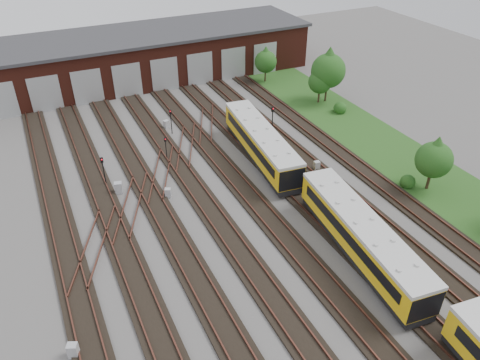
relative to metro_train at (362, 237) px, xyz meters
name	(u,v)px	position (x,y,z in m)	size (l,w,h in m)	color
ground	(267,250)	(-6.00, 3.58, -1.88)	(120.00, 120.00, 0.00)	#4D4A47
track_network	(261,245)	(-6.17, 4.17, -1.78)	(30.40, 70.00, 0.33)	black
maintenance_shed	(130,57)	(-6.01, 43.55, 1.32)	(51.00, 12.50, 6.35)	#4C1C13
grass_verge	(377,143)	(13.00, 13.58, -1.86)	(8.00, 55.00, 0.05)	#234C19
metro_train	(362,237)	(0.00, 0.00, 0.00)	(4.19, 46.88, 3.03)	black
signal_mast_0	(103,168)	(-15.23, 18.12, 0.01)	(0.26, 0.24, 2.94)	black
signal_mast_1	(171,119)	(-6.34, 25.25, -0.01)	(0.27, 0.25, 2.93)	black
signal_mast_2	(166,146)	(-8.65, 20.01, -0.23)	(0.22, 0.21, 2.57)	black
signal_mast_3	(272,118)	(3.42, 19.85, 0.39)	(0.28, 0.26, 3.56)	black
relay_cabinet_0	(73,350)	(-21.00, 0.26, -1.38)	(0.61, 0.51, 1.01)	#A6A8AC
relay_cabinet_1	(168,193)	(-10.61, 13.71, -1.44)	(0.53, 0.44, 0.89)	#A6A8AC
relay_cabinet_2	(119,188)	(-14.45, 16.25, -1.32)	(0.67, 0.56, 1.12)	#A6A8AC
relay_cabinet_3	(166,124)	(-6.45, 26.91, -1.42)	(0.56, 0.47, 0.94)	#A6A8AC
relay_cabinet_4	(317,166)	(4.02, 11.84, -1.42)	(0.56, 0.47, 0.93)	#A6A8AC
tree_0	(266,59)	(10.54, 34.68, 1.34)	(3.03, 3.03, 5.01)	#352617
tree_1	(321,79)	(13.25, 25.39, 1.26)	(2.96, 2.96, 4.90)	#352617
tree_2	(329,67)	(14.29, 25.38, 2.66)	(4.27, 4.27, 7.08)	#352617
tree_3	(435,156)	(11.39, 4.63, 1.62)	(3.29, 3.29, 5.46)	#352617
bush_0	(408,180)	(10.00, 5.71, -1.19)	(1.40, 1.40, 1.40)	#174714
bush_1	(340,107)	(13.92, 21.73, -1.11)	(1.56, 1.56, 1.56)	#174714
bush_2	(284,63)	(15.89, 38.58, -1.26)	(1.26, 1.26, 1.26)	#174714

